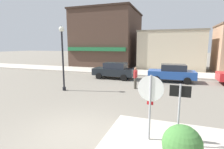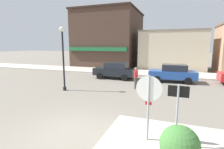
{
  "view_description": "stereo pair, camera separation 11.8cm",
  "coord_description": "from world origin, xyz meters",
  "px_view_note": "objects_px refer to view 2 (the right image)",
  "views": [
    {
      "loc": [
        3.31,
        -5.15,
        3.21
      ],
      "look_at": [
        -0.05,
        4.5,
        1.5
      ],
      "focal_mm": 28.0,
      "sensor_mm": 36.0,
      "label": 1
    },
    {
      "loc": [
        3.42,
        -5.11,
        3.21
      ],
      "look_at": [
        -0.05,
        4.5,
        1.5
      ],
      "focal_mm": 28.0,
      "sensor_mm": 36.0,
      "label": 2
    }
  ],
  "objects_px": {
    "parked_car_second": "(173,73)",
    "one_way_sign": "(177,109)",
    "stop_sign": "(149,99)",
    "pedestrian_crossing_near": "(136,77)",
    "lamp_post": "(63,49)",
    "parked_car_nearest": "(115,70)"
  },
  "relations": [
    {
      "from": "parked_car_nearest",
      "to": "stop_sign",
      "type": "bearing_deg",
      "value": -65.86
    },
    {
      "from": "stop_sign",
      "to": "one_way_sign",
      "type": "distance_m",
      "value": 0.89
    },
    {
      "from": "stop_sign",
      "to": "pedestrian_crossing_near",
      "type": "bearing_deg",
      "value": 105.14
    },
    {
      "from": "parked_car_nearest",
      "to": "pedestrian_crossing_near",
      "type": "xyz_separation_m",
      "value": [
        2.76,
        -3.3,
        0.06
      ]
    },
    {
      "from": "pedestrian_crossing_near",
      "to": "parked_car_second",
      "type": "bearing_deg",
      "value": 54.21
    },
    {
      "from": "lamp_post",
      "to": "pedestrian_crossing_near",
      "type": "bearing_deg",
      "value": 25.27
    },
    {
      "from": "one_way_sign",
      "to": "parked_car_second",
      "type": "relative_size",
      "value": 0.51
    },
    {
      "from": "lamp_post",
      "to": "pedestrian_crossing_near",
      "type": "height_order",
      "value": "lamp_post"
    },
    {
      "from": "one_way_sign",
      "to": "parked_car_second",
      "type": "bearing_deg",
      "value": 91.46
    },
    {
      "from": "parked_car_second",
      "to": "one_way_sign",
      "type": "bearing_deg",
      "value": -88.54
    },
    {
      "from": "lamp_post",
      "to": "parked_car_second",
      "type": "bearing_deg",
      "value": 38.38
    },
    {
      "from": "parked_car_second",
      "to": "parked_car_nearest",
      "type": "bearing_deg",
      "value": -177.58
    },
    {
      "from": "one_way_sign",
      "to": "parked_car_nearest",
      "type": "xyz_separation_m",
      "value": [
        -5.57,
        10.6,
        -0.52
      ]
    },
    {
      "from": "one_way_sign",
      "to": "stop_sign",
      "type": "bearing_deg",
      "value": 173.97
    },
    {
      "from": "stop_sign",
      "to": "lamp_post",
      "type": "height_order",
      "value": "lamp_post"
    },
    {
      "from": "stop_sign",
      "to": "pedestrian_crossing_near",
      "type": "relative_size",
      "value": 1.43
    },
    {
      "from": "lamp_post",
      "to": "pedestrian_crossing_near",
      "type": "distance_m",
      "value": 5.63
    },
    {
      "from": "one_way_sign",
      "to": "lamp_post",
      "type": "xyz_separation_m",
      "value": [
        -7.54,
        5.07,
        1.63
      ]
    },
    {
      "from": "lamp_post",
      "to": "parked_car_second",
      "type": "distance_m",
      "value": 9.51
    },
    {
      "from": "parked_car_nearest",
      "to": "one_way_sign",
      "type": "bearing_deg",
      "value": -62.25
    },
    {
      "from": "stop_sign",
      "to": "lamp_post",
      "type": "bearing_deg",
      "value": 143.29
    },
    {
      "from": "one_way_sign",
      "to": "lamp_post",
      "type": "height_order",
      "value": "lamp_post"
    }
  ]
}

